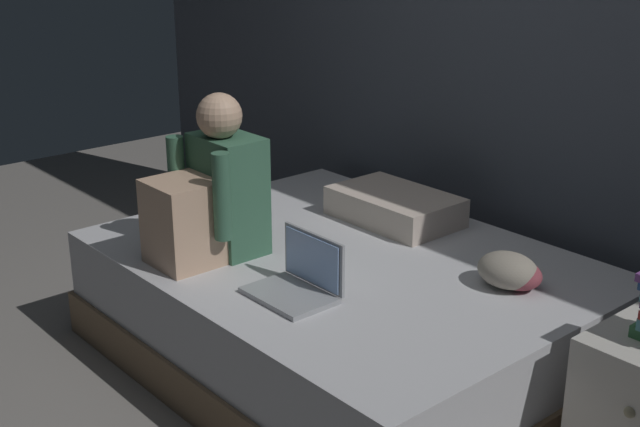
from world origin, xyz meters
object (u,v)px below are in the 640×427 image
object	(u,v)px
person_sitting	(210,196)
pillow	(395,207)
bed	(344,310)
laptop	(299,281)
clothes_pile	(511,272)

from	to	relation	value
person_sitting	pillow	world-z (taller)	person_sitting
bed	laptop	world-z (taller)	laptop
pillow	clothes_pile	distance (m)	0.80
person_sitting	bed	bearing A→B (deg)	48.04
person_sitting	laptop	xyz separation A→B (m)	(0.52, 0.02, -0.20)
person_sitting	clothes_pile	distance (m)	1.20
person_sitting	clothes_pile	xyz separation A→B (m)	(0.98, 0.66, -0.19)
bed	clothes_pile	world-z (taller)	clothes_pile
bed	clothes_pile	distance (m)	0.74
bed	laptop	distance (m)	0.50
pillow	clothes_pile	size ratio (longest dim) A/B	2.28
laptop	pillow	distance (m)	0.88
person_sitting	clothes_pile	bearing A→B (deg)	33.96
bed	clothes_pile	bearing A→B (deg)	22.89
person_sitting	laptop	world-z (taller)	person_sitting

